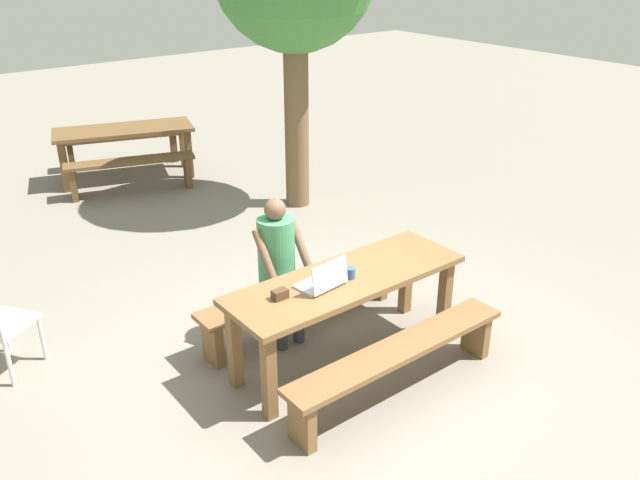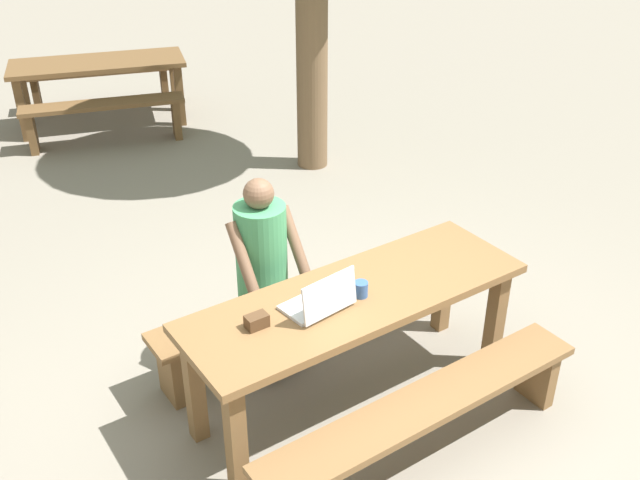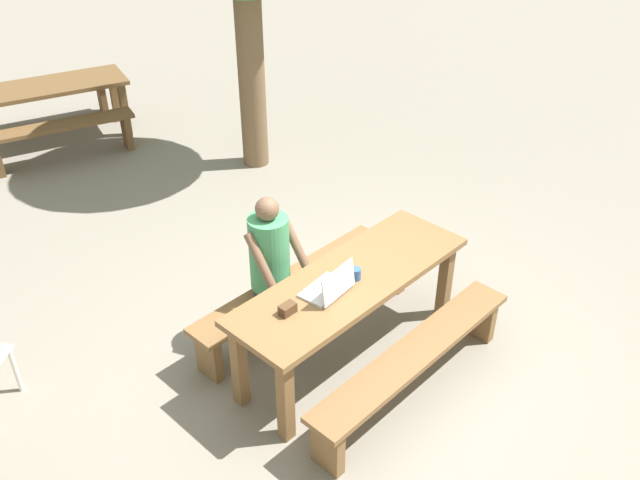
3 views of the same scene
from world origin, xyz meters
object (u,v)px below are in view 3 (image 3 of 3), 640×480
laptop (330,287)px  small_pouch (288,309)px  picnic_table_mid (47,94)px  picnic_table_front (351,290)px  person_seated (272,261)px  coffee_mug (356,274)px

laptop → small_pouch: size_ratio=3.24×
laptop → picnic_table_mid: (0.64, 5.43, -0.20)m
picnic_table_front → person_seated: (-0.26, 0.59, 0.11)m
person_seated → small_pouch: bearing=-123.6°
coffee_mug → laptop: bearing=176.3°
small_pouch → picnic_table_front: bearing=-3.5°
picnic_table_front → small_pouch: (-0.62, 0.04, 0.16)m
small_pouch → picnic_table_mid: 5.47m
small_pouch → coffee_mug: 0.63m
laptop → coffee_mug: size_ratio=4.28×
laptop → person_seated: 0.61m
person_seated → picnic_table_mid: bearing=82.5°
small_pouch → picnic_table_mid: (1.01, 5.37, -0.18)m
picnic_table_front → picnic_table_mid: picnic_table_front is taller
picnic_table_front → laptop: (-0.26, -0.02, 0.18)m
laptop → person_seated: bearing=-96.6°
laptop → coffee_mug: bearing=169.9°
laptop → person_seated: (0.00, 0.61, -0.08)m
picnic_table_front → laptop: bearing=-175.5°
person_seated → picnic_table_front: bearing=-66.5°
picnic_table_mid → laptop: bearing=-79.1°
picnic_table_front → picnic_table_mid: (0.38, 5.41, -0.02)m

